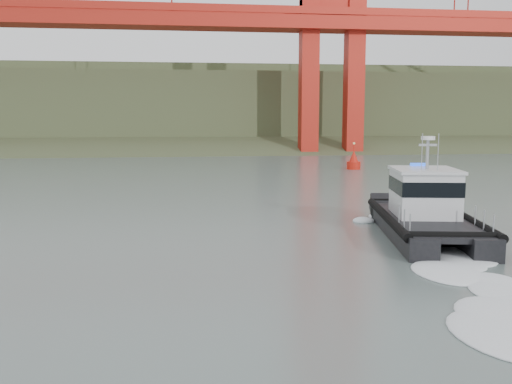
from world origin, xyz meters
TOP-DOWN VIEW (x-y plane):
  - ground at (0.00, 0.00)m, footprint 400.00×400.00m
  - headlands at (0.00, 125.50)m, footprint 500.00×105.36m
  - patrol_boat at (9.46, 7.62)m, footprint 6.37×12.43m
  - nav_buoy at (17.46, 46.70)m, footprint 1.71×1.71m

SIDE VIEW (x-z plane):
  - ground at x=0.00m, z-range 0.00..0.00m
  - nav_buoy at x=17.46m, z-range -0.84..2.72m
  - patrol_boat at x=9.46m, z-range -1.44..4.32m
  - headlands at x=0.00m, z-range -6.52..20.61m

